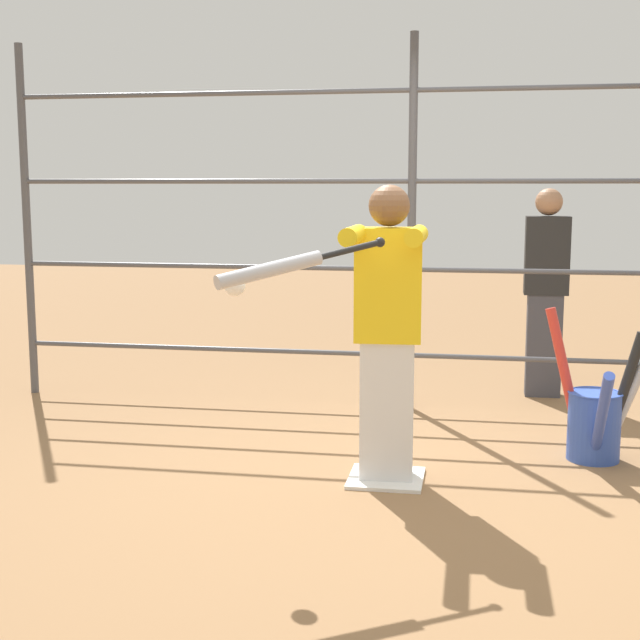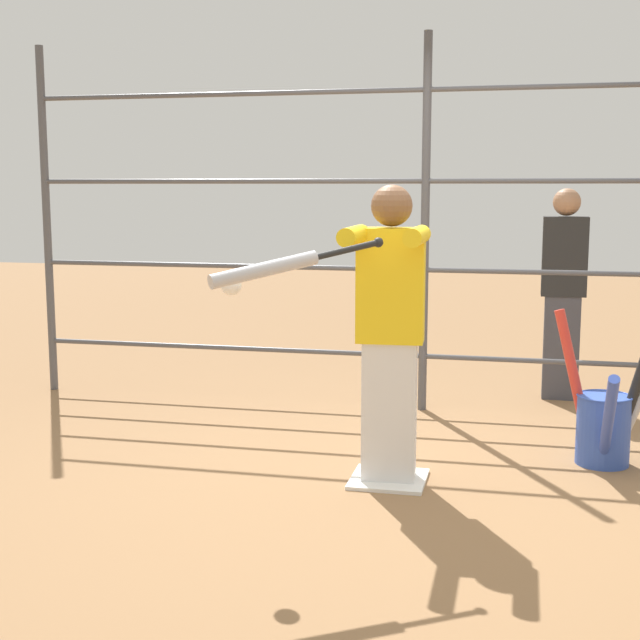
{
  "view_description": "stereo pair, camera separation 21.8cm",
  "coord_description": "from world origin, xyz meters",
  "views": [
    {
      "loc": [
        -0.46,
        4.63,
        1.58
      ],
      "look_at": [
        0.31,
        0.3,
        0.91
      ],
      "focal_mm": 50.0,
      "sensor_mm": 36.0,
      "label": 1
    },
    {
      "loc": [
        -0.67,
        4.59,
        1.58
      ],
      "look_at": [
        0.31,
        0.3,
        0.91
      ],
      "focal_mm": 50.0,
      "sensor_mm": 36.0,
      "label": 2
    }
  ],
  "objects": [
    {
      "name": "ground_plane",
      "position": [
        0.0,
        0.0,
        0.0
      ],
      "size": [
        24.0,
        24.0,
        0.0
      ],
      "primitive_type": "plane",
      "color": "olive"
    },
    {
      "name": "home_plate",
      "position": [
        0.0,
        0.0,
        0.01
      ],
      "size": [
        0.4,
        0.4,
        0.02
      ],
      "color": "white",
      "rests_on": "ground"
    },
    {
      "name": "fence_backstop",
      "position": [
        0.0,
        -1.6,
        1.3
      ],
      "size": [
        5.83,
        0.06,
        2.61
      ],
      "color": "#4C4C51",
      "rests_on": "ground"
    },
    {
      "name": "batter",
      "position": [
        0.0,
        0.02,
        0.86
      ],
      "size": [
        0.41,
        0.54,
        1.58
      ],
      "color": "silver",
      "rests_on": "ground"
    },
    {
      "name": "baseball_bat_swinging",
      "position": [
        0.39,
        0.77,
        1.22
      ],
      "size": [
        0.69,
        0.62,
        0.2
      ],
      "color": "black"
    },
    {
      "name": "softball_in_flight",
      "position": [
        0.62,
        0.76,
        1.13
      ],
      "size": [
        0.1,
        0.1,
        0.1
      ],
      "color": "white"
    },
    {
      "name": "bat_bucket",
      "position": [
        -1.16,
        -0.56,
        0.25
      ],
      "size": [
        0.69,
        0.74,
        0.88
      ],
      "color": "#3351B2",
      "rests_on": "ground"
    },
    {
      "name": "bystander_behind_fence",
      "position": [
        -0.97,
        -2.17,
        0.81
      ],
      "size": [
        0.32,
        0.2,
        1.56
      ],
      "color": "#3F3F47",
      "rests_on": "ground"
    }
  ]
}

